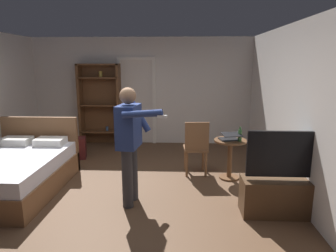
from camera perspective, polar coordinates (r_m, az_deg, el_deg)
The scene contains 13 objects.
ground_plane at distance 4.77m, azimuth -9.83°, elevation -12.98°, with size 6.81×6.81×0.00m, color brown.
wall_back at distance 7.46m, azimuth -4.96°, elevation 6.63°, with size 5.56×0.12×2.59m, color silver.
wall_right at distance 4.60m, azimuth 24.75°, elevation 2.11°, with size 0.12×6.44×2.59m, color silver.
doorway_frame at distance 7.41m, azimuth -5.94°, elevation 5.99°, with size 0.93×0.08×2.13m.
bed at distance 5.37m, azimuth -27.14°, elevation -7.76°, with size 1.42×2.05×1.02m.
bookshelf at distance 7.47m, azimuth -12.81°, elevation 4.61°, with size 1.01×0.32×1.97m.
tv_flatscreen at distance 4.34m, azimuth 21.29°, elevation -11.48°, with size 1.11×0.40×1.15m.
side_table at distance 5.30m, azimuth 11.74°, elevation -5.05°, with size 0.56×0.56×0.70m.
laptop at distance 5.18m, azimuth 11.73°, elevation -2.14°, with size 0.39×0.39×0.15m.
bottle_on_table at distance 5.16m, azimuth 13.57°, elevation -1.70°, with size 0.06×0.06×0.25m.
wooden_chair at distance 5.37m, azimuth 5.38°, elevation -3.74°, with size 0.45×0.45×0.99m.
person_blue_shirt at distance 4.18m, azimuth -7.30°, elevation -2.28°, with size 0.71×0.66×1.67m.
suitcase_dark at distance 6.64m, azimuth -17.98°, elevation -4.07°, with size 0.60×0.30×0.45m, color #4C1919.
Camera 1 is at (1.00, -4.20, 2.01)m, focal length 31.92 mm.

